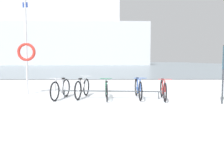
% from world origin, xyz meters
% --- Properties ---
extents(ground, '(80.00, 132.00, 0.08)m').
position_xyz_m(ground, '(0.00, 53.90, -0.04)').
color(ground, silver).
extents(bike_rack, '(3.94, 0.37, 0.31)m').
position_xyz_m(bike_rack, '(-1.38, 2.22, 0.27)').
color(bike_rack, '#4C5156').
rests_on(bike_rack, ground).
extents(bicycle_0, '(0.52, 1.64, 0.81)m').
position_xyz_m(bicycle_0, '(-3.26, 2.22, 0.37)').
color(bicycle_0, black).
rests_on(bicycle_0, ground).
extents(bicycle_1, '(0.51, 1.66, 0.81)m').
position_xyz_m(bicycle_1, '(-2.47, 2.43, 0.37)').
color(bicycle_1, black).
rests_on(bicycle_1, ground).
extents(bicycle_2, '(0.46, 1.66, 0.74)m').
position_xyz_m(bicycle_2, '(-1.54, 2.12, 0.34)').
color(bicycle_2, black).
rests_on(bicycle_2, ground).
extents(bicycle_3, '(0.46, 1.80, 0.82)m').
position_xyz_m(bicycle_3, '(-0.34, 2.28, 0.37)').
color(bicycle_3, black).
rests_on(bicycle_3, ground).
extents(bicycle_4, '(0.46, 1.66, 0.79)m').
position_xyz_m(bicycle_4, '(0.55, 2.03, 0.36)').
color(bicycle_4, black).
rests_on(bicycle_4, ground).
extents(rescue_post, '(0.76, 0.12, 3.96)m').
position_xyz_m(rescue_post, '(-4.89, 3.23, 1.88)').
color(rescue_post, silver).
rests_on(rescue_post, ground).
extents(ferry_ship, '(53.98, 12.49, 26.10)m').
position_xyz_m(ferry_ship, '(-18.11, 55.09, 8.75)').
color(ferry_ship, silver).
rests_on(ferry_ship, ground).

